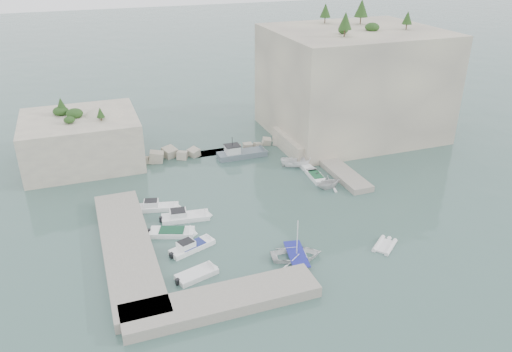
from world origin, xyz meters
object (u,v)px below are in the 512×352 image
object	(u,v)px
tender_east_d	(295,167)
motorboat_b	(186,219)
work_boat	(242,157)
inflatable_dinghy	(384,247)
rowboat	(296,258)
motorboat_c	(172,234)
motorboat_e	(197,276)
tender_east_b	(316,178)
tender_east_c	(310,172)
motorboat_a	(158,209)
motorboat_d	(192,249)
tender_east_a	(328,188)

from	to	relation	value
tender_east_d	motorboat_b	bearing A→B (deg)	140.15
work_boat	inflatable_dinghy	bearing A→B (deg)	-76.50
tender_east_d	work_boat	distance (m)	8.68
inflatable_dinghy	work_boat	xyz separation A→B (m)	(-6.68, 28.30, 0.00)
motorboat_b	rowboat	distance (m)	14.81
motorboat_c	motorboat_e	distance (m)	8.46
motorboat_e	tender_east_b	bearing A→B (deg)	20.74
tender_east_d	work_boat	bearing A→B (deg)	68.26
motorboat_e	tender_east_c	distance (m)	27.65
motorboat_a	work_boat	distance (m)	18.92
rowboat	motorboat_b	bearing A→B (deg)	48.54
motorboat_c	motorboat_e	xyz separation A→B (m)	(0.75, -8.43, 0.00)
motorboat_d	tender_east_d	distance (m)	24.44
motorboat_e	work_boat	size ratio (longest dim) A/B	0.55
motorboat_e	inflatable_dinghy	world-z (taller)	motorboat_e
motorboat_d	tender_east_a	bearing A→B (deg)	0.58
motorboat_b	tender_east_d	world-z (taller)	tender_east_d
motorboat_a	work_boat	world-z (taller)	work_boat
motorboat_a	tender_east_b	bearing A→B (deg)	16.34
inflatable_dinghy	tender_east_a	world-z (taller)	tender_east_a
inflatable_dinghy	work_boat	bearing A→B (deg)	64.22
motorboat_c	tender_east_a	bearing A→B (deg)	31.49
motorboat_c	work_boat	world-z (taller)	work_boat
motorboat_c	work_boat	distance (m)	23.00
rowboat	tender_east_a	distance (m)	16.82
inflatable_dinghy	tender_east_c	distance (m)	19.96
motorboat_e	inflatable_dinghy	size ratio (longest dim) A/B	1.26
inflatable_dinghy	tender_east_c	world-z (taller)	tender_east_c
motorboat_a	inflatable_dinghy	distance (m)	27.13
work_boat	motorboat_c	bearing A→B (deg)	-128.33
motorboat_d	inflatable_dinghy	world-z (taller)	motorboat_d
motorboat_d	tender_east_a	distance (m)	21.78
rowboat	tender_east_c	distance (m)	21.30
motorboat_c	motorboat_d	distance (m)	3.92
rowboat	tender_east_c	world-z (taller)	rowboat
motorboat_c	tender_east_a	xyz separation A→B (m)	(21.78, 4.19, 0.00)
motorboat_d	tender_east_d	world-z (taller)	tender_east_d
tender_east_a	tender_east_c	world-z (taller)	tender_east_a
tender_east_c	motorboat_b	bearing A→B (deg)	106.62
motorboat_a	tender_east_c	size ratio (longest dim) A/B	1.27
motorboat_a	tender_east_a	bearing A→B (deg)	8.16
tender_east_d	motorboat_d	bearing A→B (deg)	152.98
motorboat_d	tender_east_a	size ratio (longest dim) A/B	1.48
motorboat_c	tender_east_a	world-z (taller)	tender_east_a
motorboat_d	tender_east_d	xyz separation A→B (m)	(18.96, 15.42, 0.00)
motorboat_c	tender_east_d	bearing A→B (deg)	50.61
motorboat_c	inflatable_dinghy	world-z (taller)	motorboat_c
work_boat	motorboat_a	bearing A→B (deg)	-141.36
tender_east_d	tender_east_b	bearing A→B (deg)	-141.98
tender_east_a	work_boat	distance (m)	15.68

